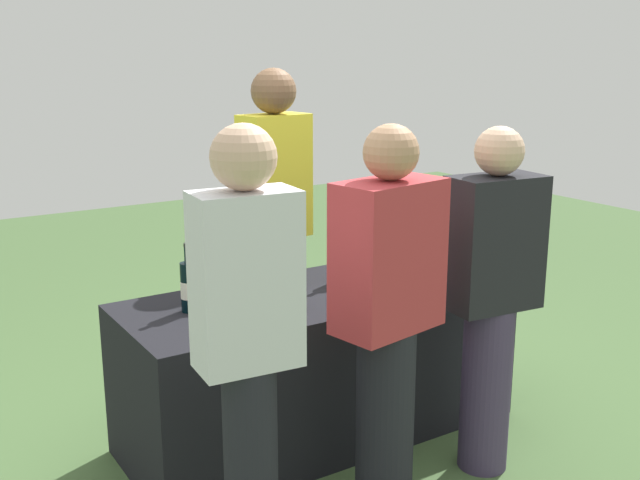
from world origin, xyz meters
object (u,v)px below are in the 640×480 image
wine_glass_1 (296,286)px  guest_1 (387,313)px  wine_glass_2 (415,266)px  guest_0 (248,339)px  wine_glass_0 (270,292)px  wine_bottle_6 (424,242)px  wine_bottle_1 (214,280)px  wine_bottle_2 (236,279)px  guest_2 (491,292)px  wine_bottle_5 (366,252)px  wine_bottle_4 (345,257)px  server_pouring (275,217)px  wine_bottle_3 (289,260)px  wine_bottle_0 (189,286)px

wine_glass_1 → guest_1: 0.54m
wine_glass_2 → guest_0: guest_0 is taller
wine_glass_0 → wine_bottle_6: bearing=12.9°
wine_glass_0 → wine_glass_2: bearing=-3.2°
wine_bottle_1 → wine_glass_0: (0.15, -0.24, -0.02)m
wine_bottle_2 → wine_glass_2: size_ratio=2.18×
wine_bottle_1 → guest_2: bearing=-39.1°
wine_bottle_1 → guest_2: 1.22m
wine_bottle_6 → guest_2: bearing=-109.7°
wine_bottle_1 → wine_bottle_2: (0.09, -0.04, -0.00)m
wine_bottle_2 → wine_bottle_5: (0.78, 0.08, -0.01)m
wine_bottle_5 → guest_1: bearing=-121.1°
wine_bottle_4 → guest_2: bearing=-71.3°
server_pouring → guest_0: size_ratio=1.08×
wine_bottle_3 → guest_0: bearing=-126.9°
wine_bottle_0 → guest_0: size_ratio=0.19×
wine_bottle_1 → wine_bottle_6: wine_bottle_6 is taller
wine_bottle_2 → wine_bottle_3: 0.37m
guest_0 → wine_bottle_5: bearing=43.3°
wine_bottle_2 → wine_bottle_6: 1.13m
wine_bottle_5 → wine_glass_1: bearing=-154.2°
wine_bottle_2 → wine_bottle_5: size_ratio=1.04×
wine_glass_2 → guest_0: 1.32m
wine_bottle_3 → guest_2: size_ratio=0.21×
wine_bottle_1 → wine_glass_1: size_ratio=2.28×
wine_bottle_2 → guest_0: bearing=-113.9°
wine_glass_0 → guest_0: (-0.42, -0.61, 0.07)m
wine_bottle_5 → wine_glass_1: (-0.59, -0.28, -0.00)m
wine_bottle_0 → server_pouring: size_ratio=0.18×
wine_bottle_6 → wine_glass_0: (-1.07, -0.25, -0.02)m
wine_glass_2 → guest_1: 0.74m
wine_bottle_0 → wine_bottle_5: wine_bottle_0 is taller
wine_bottle_2 → wine_bottle_4: size_ratio=0.91×
wine_bottle_1 → wine_glass_0: size_ratio=2.31×
guest_2 → wine_glass_1: bearing=147.6°
wine_bottle_2 → wine_bottle_3: (0.35, 0.13, 0.01)m
wine_bottle_6 → wine_glass_0: bearing=-167.1°
guest_1 → server_pouring: bearing=70.6°
wine_bottle_3 → server_pouring: server_pouring is taller
wine_bottle_5 → server_pouring: 0.53m
wine_bottle_3 → wine_bottle_5: bearing=-6.3°
wine_glass_2 → wine_bottle_2: bearing=163.6°
guest_0 → guest_1: 0.65m
wine_bottle_0 → wine_bottle_3: (0.57, 0.12, 0.00)m
guest_1 → wine_bottle_6: bearing=32.5°
wine_bottle_0 → wine_glass_2: 1.09m
wine_glass_2 → server_pouring: server_pouring is taller
wine_bottle_4 → wine_bottle_5: bearing=19.8°
wine_bottle_3 → server_pouring: size_ratio=0.18×
wine_glass_0 → guest_0: 0.74m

